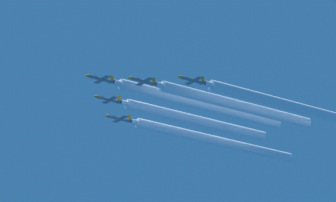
% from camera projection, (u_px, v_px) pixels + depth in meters
% --- Properties ---
extents(jet_lead, '(7.75, 11.29, 2.71)m').
position_uv_depth(jet_lead, '(100.00, 79.00, 368.91)').
color(jet_lead, slate).
extents(jet_left_wingman, '(7.75, 11.29, 2.71)m').
position_uv_depth(jet_left_wingman, '(142.00, 81.00, 366.05)').
color(jet_left_wingman, slate).
extents(jet_right_wingman, '(7.75, 11.29, 2.71)m').
position_uv_depth(jet_right_wingman, '(108.00, 99.00, 382.66)').
color(jet_right_wingman, slate).
extents(jet_outer_left, '(7.75, 11.29, 2.71)m').
position_uv_depth(jet_outer_left, '(192.00, 80.00, 362.95)').
color(jet_outer_left, slate).
extents(jet_outer_right, '(7.75, 11.29, 2.71)m').
position_uv_depth(jet_outer_right, '(118.00, 118.00, 395.68)').
color(jet_outer_right, slate).
extents(smoke_trail_lead, '(3.56, 69.23, 3.56)m').
position_uv_depth(smoke_trail_lead, '(200.00, 104.00, 390.03)').
color(smoke_trail_lead, white).
extents(smoke_trail_left_wingman, '(3.56, 64.88, 3.56)m').
position_uv_depth(smoke_trail_left_wingman, '(235.00, 105.00, 386.02)').
color(smoke_trail_left_wingman, white).
extents(smoke_trail_right_wingman, '(3.56, 61.86, 3.56)m').
position_uv_depth(smoke_trail_right_wingman, '(195.00, 120.00, 401.83)').
color(smoke_trail_right_wingman, white).
extents(smoke_trail_outer_left, '(3.56, 65.01, 3.56)m').
position_uv_depth(smoke_trail_outer_left, '(283.00, 104.00, 382.95)').
color(smoke_trail_outer_left, white).
extents(smoke_trail_outer_right, '(3.56, 72.18, 3.56)m').
position_uv_depth(smoke_trail_outer_right, '(214.00, 140.00, 417.59)').
color(smoke_trail_outer_right, white).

